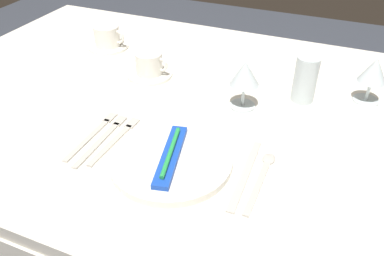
# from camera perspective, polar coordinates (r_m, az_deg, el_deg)

# --- Properties ---
(dining_table) EXTENTS (1.80, 1.11, 0.74)m
(dining_table) POSITION_cam_1_polar(r_m,az_deg,el_deg) (1.13, 2.79, -0.36)
(dining_table) COLOR silver
(dining_table) RESTS_ON ground
(dinner_plate) EXTENTS (0.27, 0.27, 0.02)m
(dinner_plate) POSITION_cam_1_polar(r_m,az_deg,el_deg) (0.88, -3.03, -4.73)
(dinner_plate) COLOR white
(dinner_plate) RESTS_ON dining_table
(toothbrush_package) EXTENTS (0.08, 0.21, 0.02)m
(toothbrush_package) POSITION_cam_1_polar(r_m,az_deg,el_deg) (0.87, -3.06, -3.88)
(toothbrush_package) COLOR blue
(toothbrush_package) RESTS_ON dinner_plate
(fork_outer) EXTENTS (0.02, 0.20, 0.00)m
(fork_outer) POSITION_cam_1_polar(r_m,az_deg,el_deg) (0.98, -10.76, -1.52)
(fork_outer) COLOR beige
(fork_outer) RESTS_ON dining_table
(fork_inner) EXTENTS (0.02, 0.22, 0.00)m
(fork_inner) POSITION_cam_1_polar(r_m,az_deg,el_deg) (0.98, -12.62, -1.42)
(fork_inner) COLOR beige
(fork_inner) RESTS_ON dining_table
(fork_salad) EXTENTS (0.02, 0.21, 0.00)m
(fork_salad) POSITION_cam_1_polar(r_m,az_deg,el_deg) (1.00, -13.94, -0.77)
(fork_salad) COLOR beige
(fork_salad) RESTS_ON dining_table
(dinner_knife) EXTENTS (0.03, 0.24, 0.00)m
(dinner_knife) POSITION_cam_1_polar(r_m,az_deg,el_deg) (0.86, 7.57, -6.78)
(dinner_knife) COLOR beige
(dinner_knife) RESTS_ON dining_table
(spoon_soup) EXTENTS (0.03, 0.21, 0.01)m
(spoon_soup) POSITION_cam_1_polar(r_m,az_deg,el_deg) (0.87, 10.10, -6.59)
(spoon_soup) COLOR beige
(spoon_soup) RESTS_ON dining_table
(saucer_left) EXTENTS (0.14, 0.14, 0.01)m
(saucer_left) POSITION_cam_1_polar(r_m,az_deg,el_deg) (1.45, -11.91, 11.35)
(saucer_left) COLOR white
(saucer_left) RESTS_ON dining_table
(coffee_cup_left) EXTENTS (0.11, 0.09, 0.07)m
(coffee_cup_left) POSITION_cam_1_polar(r_m,az_deg,el_deg) (1.44, -12.05, 12.80)
(coffee_cup_left) COLOR white
(coffee_cup_left) RESTS_ON saucer_left
(saucer_right) EXTENTS (0.14, 0.14, 0.01)m
(saucer_right) POSITION_cam_1_polar(r_m,az_deg,el_deg) (1.24, -6.09, 7.66)
(saucer_right) COLOR white
(saucer_right) RESTS_ON dining_table
(coffee_cup_right) EXTENTS (0.10, 0.08, 0.07)m
(coffee_cup_right) POSITION_cam_1_polar(r_m,az_deg,el_deg) (1.22, -6.13, 9.21)
(coffee_cup_right) COLOR white
(coffee_cup_right) RESTS_ON saucer_right
(wine_glass_centre) EXTENTS (0.08, 0.08, 0.13)m
(wine_glass_centre) POSITION_cam_1_polar(r_m,az_deg,el_deg) (1.05, 7.59, 7.44)
(wine_glass_centre) COLOR silver
(wine_glass_centre) RESTS_ON dining_table
(wine_glass_right) EXTENTS (0.07, 0.07, 0.13)m
(wine_glass_right) POSITION_cam_1_polar(r_m,az_deg,el_deg) (1.17, 24.63, 7.26)
(wine_glass_right) COLOR silver
(wine_glass_right) RESTS_ON dining_table
(drink_tumbler) EXTENTS (0.06, 0.06, 0.13)m
(drink_tumbler) POSITION_cam_1_polar(r_m,az_deg,el_deg) (1.13, 15.89, 6.36)
(drink_tumbler) COLOR silver
(drink_tumbler) RESTS_ON dining_table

